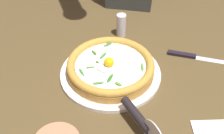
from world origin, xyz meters
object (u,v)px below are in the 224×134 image
object	(u,v)px
pepper_shaker	(122,25)
pizza_cutter	(143,121)
table_knife	(196,57)
pizza	(112,67)

from	to	relation	value
pepper_shaker	pizza_cutter	bearing A→B (deg)	-80.71
table_knife	pepper_shaker	xyz separation A→B (m)	(-0.24, 0.11, 0.04)
pizza_cutter	table_knife	world-z (taller)	pizza_cutter
pizza_cutter	pepper_shaker	world-z (taller)	pizza_cutter
pizza	pepper_shaker	bearing A→B (deg)	83.89
pizza	pepper_shaker	size ratio (longest dim) A/B	3.11
table_knife	pepper_shaker	size ratio (longest dim) A/B	3.02
pizza	pizza_cutter	world-z (taller)	pizza_cutter
pepper_shaker	pizza	bearing A→B (deg)	-96.11
table_knife	pepper_shaker	world-z (taller)	pepper_shaker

